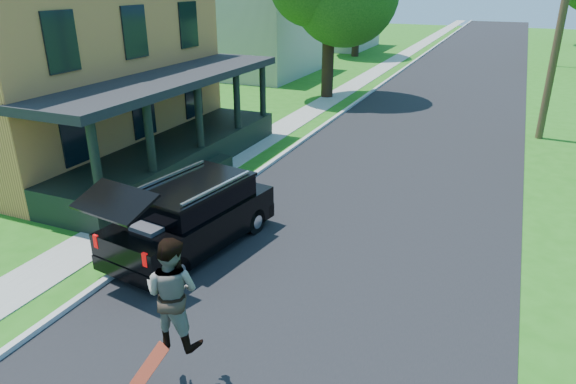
% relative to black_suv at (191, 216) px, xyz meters
% --- Properties ---
extents(ground, '(140.00, 140.00, 0.00)m').
position_rel_black_suv_xyz_m(ground, '(3.20, -1.50, -0.83)').
color(ground, '#216514').
rests_on(ground, ground).
extents(street, '(8.00, 120.00, 0.02)m').
position_rel_black_suv_xyz_m(street, '(3.20, 18.50, -0.83)').
color(street, black).
rests_on(street, ground).
extents(curb, '(0.15, 120.00, 0.12)m').
position_rel_black_suv_xyz_m(curb, '(-0.85, 18.50, -0.83)').
color(curb, '#AFB0AA').
rests_on(curb, ground).
extents(sidewalk, '(1.30, 120.00, 0.03)m').
position_rel_black_suv_xyz_m(sidewalk, '(-2.40, 18.50, -0.83)').
color(sidewalk, gray).
rests_on(sidewalk, ground).
extents(front_walk, '(6.50, 1.20, 0.03)m').
position_rel_black_suv_xyz_m(front_walk, '(-6.30, 4.50, -0.83)').
color(front_walk, gray).
rests_on(front_walk, ground).
extents(main_house, '(15.56, 15.56, 10.10)m').
position_rel_black_suv_xyz_m(main_house, '(-9.60, 4.50, 4.09)').
color(main_house, '#E78943').
rests_on(main_house, ground).
extents(neighbor_house_mid, '(12.78, 12.78, 8.30)m').
position_rel_black_suv_xyz_m(neighbor_house_mid, '(-10.30, 22.50, 3.36)').
color(neighbor_house_mid, '#BBB4A6').
rests_on(neighbor_house_mid, ground).
extents(neighbor_house_far, '(12.78, 12.78, 8.30)m').
position_rel_black_suv_xyz_m(neighbor_house_far, '(-10.30, 38.50, 3.36)').
color(neighbor_house_far, '#BBB4A6').
rests_on(neighbor_house_far, ground).
extents(black_suv, '(2.39, 4.85, 2.17)m').
position_rel_black_suv_xyz_m(black_suv, '(0.00, 0.00, 0.00)').
color(black_suv, black).
rests_on(black_suv, ground).
extents(skateboarder, '(0.92, 0.74, 1.81)m').
position_rel_black_suv_xyz_m(skateboarder, '(2.20, -3.74, 0.78)').
color(skateboarder, black).
rests_on(skateboarder, ground).
extents(skateboard, '(0.50, 0.45, 0.70)m').
position_rel_black_suv_xyz_m(skateboard, '(1.96, -4.15, -0.39)').
color(skateboard, red).
rests_on(skateboard, ground).
extents(utility_pole_near, '(1.76, 0.29, 10.14)m').
position_rel_black_suv_xyz_m(utility_pole_near, '(7.70, 13.37, 4.40)').
color(utility_pole_near, '#4F3E25').
rests_on(utility_pole_near, ground).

